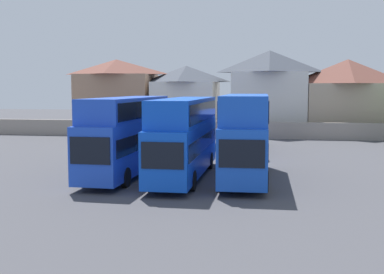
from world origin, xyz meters
TOP-DOWN VIEW (x-y plane):
  - ground at (0.00, 18.00)m, footprint 140.00×140.00m
  - depot_boundary_wall at (0.00, 23.99)m, footprint 56.00×0.50m
  - bus_1 at (-3.63, 0.15)m, footprint 2.81×11.67m
  - bus_2 at (0.05, -0.12)m, footprint 2.52×11.92m
  - bus_3 at (3.75, -0.20)m, footprint 2.79×10.55m
  - bus_4 at (-1.67, 14.12)m, footprint 3.34×10.99m
  - bus_5 at (2.59, 13.62)m, footprint 3.26×10.64m
  - house_terrace_left at (-13.98, 30.17)m, footprint 9.50×7.15m
  - house_terrace_centre at (-5.23, 30.50)m, footprint 7.78×8.33m
  - house_terrace_right at (4.83, 29.73)m, footprint 8.92×7.32m
  - house_terrace_far_right at (13.68, 29.77)m, footprint 9.53×7.70m

SIDE VIEW (x-z plane):
  - ground at x=0.00m, z-range 0.00..0.00m
  - depot_boundary_wall at x=0.00m, z-range 0.00..1.80m
  - bus_5 at x=2.59m, z-range 0.24..3.65m
  - bus_4 at x=-1.67m, z-range 0.24..3.69m
  - bus_2 at x=0.05m, z-range 0.31..5.13m
  - bus_1 at x=-3.63m, z-range 0.31..5.18m
  - bus_3 at x=3.75m, z-range 0.32..5.36m
  - house_terrace_centre at x=-5.23m, z-range 0.07..8.19m
  - house_terrace_far_right at x=13.68m, z-range 0.09..8.78m
  - house_terrace_left at x=-13.98m, z-range 0.07..9.01m
  - house_terrace_right at x=4.83m, z-range 0.09..9.88m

